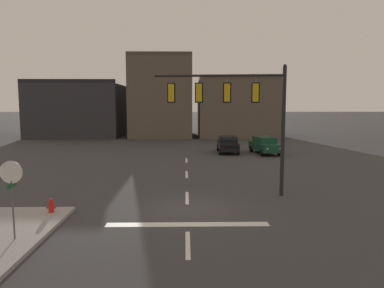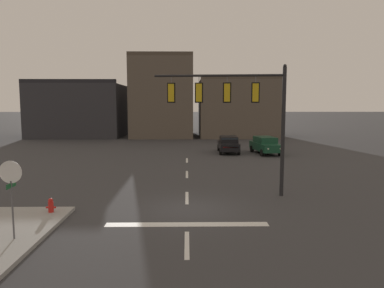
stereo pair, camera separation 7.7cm
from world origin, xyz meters
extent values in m
plane|color=#353538|center=(0.00, 0.00, 0.00)|extent=(400.00, 400.00, 0.00)
cube|color=silver|center=(0.00, -2.00, 0.00)|extent=(6.40, 0.50, 0.01)
cube|color=silver|center=(0.00, -4.00, 0.00)|extent=(0.16, 2.40, 0.01)
cube|color=silver|center=(0.00, 2.00, 0.00)|extent=(0.16, 2.40, 0.01)
cube|color=silver|center=(0.00, 8.00, 0.00)|extent=(0.16, 2.40, 0.01)
cube|color=silver|center=(0.00, 14.00, 0.00)|extent=(0.16, 2.40, 0.01)
cylinder|color=black|center=(4.87, 2.37, 3.27)|extent=(0.20, 0.20, 6.53)
cylinder|color=black|center=(1.61, 2.68, 6.13)|extent=(6.53, 0.74, 0.12)
sphere|color=black|center=(4.87, 2.37, 6.58)|extent=(0.18, 0.18, 0.18)
cylinder|color=#56565B|center=(3.46, 2.51, 5.90)|extent=(0.03, 0.03, 0.35)
cube|color=gold|center=(3.46, 2.51, 5.27)|extent=(0.32, 0.27, 0.90)
sphere|color=green|center=(3.47, 2.64, 5.55)|extent=(0.20, 0.20, 0.20)
sphere|color=#2D2314|center=(3.47, 2.64, 5.27)|extent=(0.20, 0.20, 0.20)
sphere|color=black|center=(3.47, 2.64, 4.99)|extent=(0.20, 0.20, 0.20)
cube|color=black|center=(3.45, 2.49, 5.27)|extent=(0.42, 0.07, 1.02)
cylinder|color=#56565B|center=(2.04, 2.64, 5.90)|extent=(0.03, 0.03, 0.35)
cube|color=gold|center=(2.04, 2.64, 5.27)|extent=(0.32, 0.27, 0.90)
sphere|color=green|center=(2.05, 2.77, 5.55)|extent=(0.20, 0.20, 0.20)
sphere|color=#2D2314|center=(2.05, 2.77, 5.27)|extent=(0.20, 0.20, 0.20)
sphere|color=black|center=(2.05, 2.77, 4.99)|extent=(0.20, 0.20, 0.20)
cube|color=black|center=(2.04, 2.62, 5.27)|extent=(0.42, 0.07, 1.02)
cylinder|color=#56565B|center=(0.62, 2.78, 5.90)|extent=(0.03, 0.03, 0.35)
cube|color=gold|center=(0.62, 2.78, 5.27)|extent=(0.32, 0.27, 0.90)
sphere|color=green|center=(0.63, 2.91, 5.55)|extent=(0.20, 0.20, 0.20)
sphere|color=#2D2314|center=(0.63, 2.91, 5.27)|extent=(0.20, 0.20, 0.20)
sphere|color=black|center=(0.63, 2.91, 4.99)|extent=(0.20, 0.20, 0.20)
cube|color=black|center=(0.62, 2.76, 5.27)|extent=(0.42, 0.07, 1.02)
cylinder|color=#56565B|center=(-0.79, 2.91, 5.90)|extent=(0.03, 0.03, 0.35)
cube|color=gold|center=(-0.79, 2.91, 5.27)|extent=(0.32, 0.27, 0.90)
sphere|color=green|center=(-0.78, 3.04, 5.55)|extent=(0.20, 0.20, 0.20)
sphere|color=#2D2314|center=(-0.78, 3.04, 5.27)|extent=(0.20, 0.20, 0.20)
sphere|color=black|center=(-0.78, 3.04, 4.99)|extent=(0.20, 0.20, 0.20)
cube|color=black|center=(-0.80, 2.89, 5.27)|extent=(0.42, 0.07, 1.02)
cylinder|color=#56565B|center=(-5.88, -3.78, 1.07)|extent=(0.06, 0.06, 2.15)
cylinder|color=white|center=(-5.88, -3.78, 2.45)|extent=(0.76, 0.03, 0.76)
cylinder|color=#B21414|center=(-5.88, -3.76, 2.45)|extent=(0.68, 0.03, 0.68)
cube|color=#19592D|center=(-5.88, -3.78, 2.00)|extent=(0.02, 0.64, 0.16)
cube|color=black|center=(4.02, 18.69, 0.70)|extent=(1.91, 4.44, 0.70)
cube|color=black|center=(4.02, 18.54, 1.33)|extent=(1.66, 2.50, 0.56)
cube|color=#2D3842|center=(4.04, 19.31, 1.31)|extent=(1.53, 0.29, 0.47)
cube|color=#2D3842|center=(3.99, 17.37, 1.31)|extent=(1.52, 0.26, 0.46)
cylinder|color=black|center=(3.21, 20.16, 0.32)|extent=(0.24, 0.65, 0.64)
cylinder|color=black|center=(4.91, 20.12, 0.32)|extent=(0.24, 0.65, 0.64)
cylinder|color=black|center=(3.13, 17.26, 0.32)|extent=(0.24, 0.65, 0.64)
cylinder|color=black|center=(4.83, 17.22, 0.32)|extent=(0.24, 0.65, 0.64)
sphere|color=silver|center=(3.50, 20.88, 0.75)|extent=(0.16, 0.16, 0.16)
sphere|color=silver|center=(4.65, 20.85, 0.75)|extent=(0.16, 0.16, 0.16)
cube|color=maroon|center=(3.97, 16.51, 0.78)|extent=(1.37, 0.07, 0.12)
cube|color=#143D28|center=(7.45, 17.82, 0.70)|extent=(2.39, 4.61, 0.70)
cube|color=#143D28|center=(7.43, 17.97, 1.33)|extent=(1.93, 2.66, 0.56)
cube|color=#2D3842|center=(7.53, 17.21, 1.31)|extent=(1.54, 0.46, 0.47)
cube|color=#2D3842|center=(7.26, 19.13, 1.31)|extent=(1.54, 0.43, 0.46)
cylinder|color=black|center=(8.49, 16.50, 0.32)|extent=(0.31, 0.66, 0.64)
cylinder|color=black|center=(6.81, 16.26, 0.32)|extent=(0.31, 0.66, 0.64)
cylinder|color=black|center=(8.09, 19.37, 0.32)|extent=(0.31, 0.66, 0.64)
cylinder|color=black|center=(6.40, 19.14, 0.32)|extent=(0.31, 0.66, 0.64)
sphere|color=silver|center=(8.32, 15.74, 0.75)|extent=(0.16, 0.16, 0.16)
sphere|color=silver|center=(7.18, 15.58, 0.75)|extent=(0.16, 0.16, 0.16)
cube|color=maroon|center=(7.14, 19.98, 0.78)|extent=(1.36, 0.23, 0.12)
cylinder|color=red|center=(-5.76, -0.79, 0.33)|extent=(0.22, 0.22, 0.55)
cylinder|color=red|center=(-5.76, -0.79, 0.05)|extent=(0.30, 0.30, 0.10)
sphere|color=red|center=(-5.76, -0.79, 0.65)|extent=(0.20, 0.20, 0.20)
cylinder|color=red|center=(-5.91, -0.79, 0.35)|extent=(0.10, 0.08, 0.08)
cylinder|color=red|center=(-5.61, -0.79, 0.35)|extent=(0.10, 0.08, 0.08)
cube|color=#2D2D33|center=(-15.62, 37.44, 3.72)|extent=(12.57, 11.35, 7.45)
cube|color=black|center=(-15.62, 32.06, 7.70)|extent=(12.57, 0.60, 0.50)
cube|color=brown|center=(-3.50, 37.59, 5.50)|extent=(8.66, 11.65, 11.00)
cube|color=#493F35|center=(-3.50, 32.06, 11.25)|extent=(8.66, 0.60, 0.50)
cube|color=brown|center=(7.48, 36.73, 4.00)|extent=(11.27, 9.94, 8.00)
cube|color=#493F35|center=(7.48, 32.06, 8.25)|extent=(11.27, 0.60, 0.50)
camera|label=1|loc=(-0.07, -15.52, 4.70)|focal=33.32mm
camera|label=2|loc=(0.01, -15.53, 4.70)|focal=33.32mm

